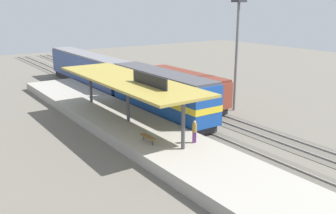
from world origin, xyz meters
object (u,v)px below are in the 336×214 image
Objects in this scene: freight_car at (185,88)px; platform_bench at (148,137)px; passenger_carriage_single at (88,69)px; light_mast at (238,29)px; locomotive at (161,94)px; person_waiting at (194,130)px.

platform_bench is at bearing -138.05° from freight_car.
light_mast reaches higher than passenger_carriage_single.
locomotive is 8.44× the size of person_waiting.
locomotive reaches higher than platform_bench.
locomotive is 18.00m from passenger_carriage_single.
light_mast reaches higher than platform_bench.
person_waiting is (2.83, -1.97, 0.51)m from platform_bench.
freight_car is at bearing -73.70° from passenger_carriage_single.
passenger_carriage_single is 27.42m from person_waiting.
freight_car is 7.02× the size of person_waiting.
locomotive is 9.77m from person_waiting.
passenger_carriage_single reaches higher than person_waiting.
passenger_carriage_single is at bearing 111.14° from light_mast.
locomotive is 1.23× the size of light_mast.
light_mast reaches higher than person_waiting.
locomotive reaches higher than person_waiting.
locomotive is at bearing 71.02° from person_waiting.
light_mast is at bearing -54.24° from freight_car.
person_waiting is at bearing -108.98° from locomotive.
freight_car is at bearing 41.95° from platform_bench.
light_mast is (7.80, -20.18, 6.08)m from passenger_carriage_single.
light_mast reaches higher than locomotive.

